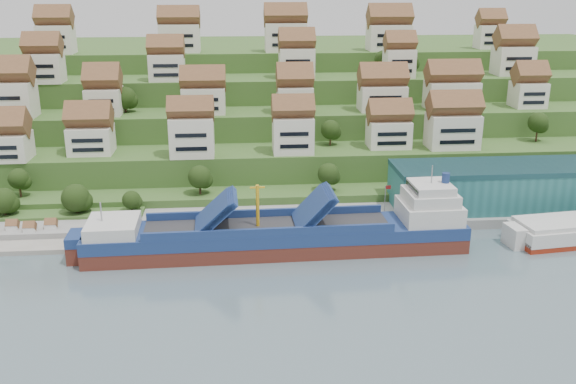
{
  "coord_description": "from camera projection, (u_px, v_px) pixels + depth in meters",
  "views": [
    {
      "loc": [
        -14.41,
        -120.24,
        52.29
      ],
      "look_at": [
        -2.94,
        14.0,
        8.0
      ],
      "focal_mm": 40.0,
      "sensor_mm": 36.0,
      "label": 1
    }
  ],
  "objects": [
    {
      "name": "hillside",
      "position": [
        275.0,
        106.0,
        226.0
      ],
      "size": [
        260.0,
        128.0,
        31.0
      ],
      "color": "#2D4C1E",
      "rests_on": "ground"
    },
    {
      "name": "ground",
      "position": [
        308.0,
        250.0,
        131.31
      ],
      "size": [
        300.0,
        300.0,
        0.0
      ],
      "primitive_type": "plane",
      "color": "slate",
      "rests_on": "ground"
    },
    {
      "name": "flagpole",
      "position": [
        385.0,
        200.0,
        140.09
      ],
      "size": [
        1.28,
        0.16,
        8.0
      ],
      "color": "gray",
      "rests_on": "quay"
    },
    {
      "name": "hillside_village",
      "position": [
        271.0,
        84.0,
        181.38
      ],
      "size": [
        158.12,
        63.86,
        28.89
      ],
      "color": "silver",
      "rests_on": "ground"
    },
    {
      "name": "warehouse",
      "position": [
        521.0,
        185.0,
        149.36
      ],
      "size": [
        60.0,
        15.0,
        10.0
      ],
      "primitive_type": "cube",
      "color": "#266868",
      "rests_on": "quay"
    },
    {
      "name": "beach_huts",
      "position": [
        22.0,
        230.0,
        135.98
      ],
      "size": [
        14.4,
        3.7,
        2.2
      ],
      "color": "white",
      "rests_on": "pebble_beach"
    },
    {
      "name": "hillside_trees",
      "position": [
        225.0,
        130.0,
        165.52
      ],
      "size": [
        142.0,
        62.8,
        30.15
      ],
      "color": "#233A13",
      "rests_on": "ground"
    },
    {
      "name": "pebble_beach",
      "position": [
        34.0,
        235.0,
        137.82
      ],
      "size": [
        45.0,
        20.0,
        1.0
      ],
      "primitive_type": "cube",
      "color": "gray",
      "rests_on": "ground"
    },
    {
      "name": "cargo_ship",
      "position": [
        288.0,
        236.0,
        130.08
      ],
      "size": [
        76.82,
        13.69,
        16.96
      ],
      "rotation": [
        0.0,
        0.0,
        0.02
      ],
      "color": "#56241A",
      "rests_on": "ground"
    },
    {
      "name": "quay",
      "position": [
        387.0,
        217.0,
        146.78
      ],
      "size": [
        180.0,
        14.0,
        2.2
      ],
      "primitive_type": "cube",
      "color": "gray",
      "rests_on": "ground"
    }
  ]
}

